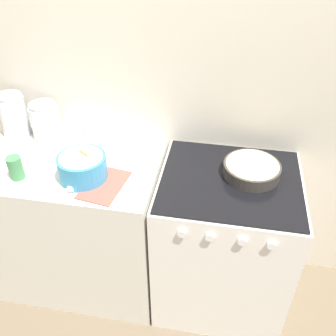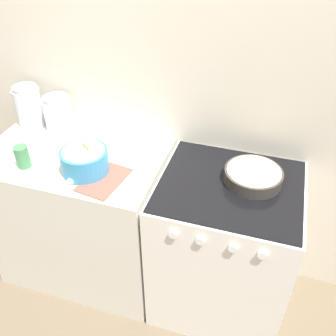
{
  "view_description": "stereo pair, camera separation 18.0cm",
  "coord_description": "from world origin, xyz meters",
  "px_view_note": "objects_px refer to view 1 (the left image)",
  "views": [
    {
      "loc": [
        0.31,
        -1.13,
        2.03
      ],
      "look_at": [
        0.06,
        0.28,
        0.94
      ],
      "focal_mm": 40.0,
      "sensor_mm": 36.0,
      "label": 1
    },
    {
      "loc": [
        0.49,
        -1.09,
        2.03
      ],
      "look_at": [
        0.06,
        0.28,
        0.94
      ],
      "focal_mm": 40.0,
      "sensor_mm": 36.0,
      "label": 2
    }
  ],
  "objects_px": {
    "storage_jar_left": "(14,118)",
    "tin_can": "(16,168)",
    "stove": "(223,242)",
    "storage_jar_middle": "(46,123)",
    "baking_pan": "(252,169)",
    "mixing_bowl": "(82,166)"
  },
  "relations": [
    {
      "from": "storage_jar_middle",
      "to": "tin_can",
      "type": "distance_m",
      "value": 0.38
    },
    {
      "from": "mixing_bowl",
      "to": "baking_pan",
      "type": "distance_m",
      "value": 0.82
    },
    {
      "from": "mixing_bowl",
      "to": "storage_jar_left",
      "type": "distance_m",
      "value": 0.61
    },
    {
      "from": "storage_jar_left",
      "to": "tin_can",
      "type": "xyz_separation_m",
      "value": [
        0.2,
        -0.38,
        -0.04
      ]
    },
    {
      "from": "baking_pan",
      "to": "storage_jar_left",
      "type": "xyz_separation_m",
      "value": [
        -1.32,
        0.15,
        0.07
      ]
    },
    {
      "from": "tin_can",
      "to": "mixing_bowl",
      "type": "bearing_deg",
      "value": 9.87
    },
    {
      "from": "baking_pan",
      "to": "mixing_bowl",
      "type": "bearing_deg",
      "value": -168.1
    },
    {
      "from": "mixing_bowl",
      "to": "stove",
      "type": "bearing_deg",
      "value": 9.02
    },
    {
      "from": "mixing_bowl",
      "to": "baking_pan",
      "type": "xyz_separation_m",
      "value": [
        0.8,
        0.17,
        -0.04
      ]
    },
    {
      "from": "stove",
      "to": "storage_jar_middle",
      "type": "relative_size",
      "value": 4.32
    },
    {
      "from": "stove",
      "to": "mixing_bowl",
      "type": "relative_size",
      "value": 2.91
    },
    {
      "from": "storage_jar_left",
      "to": "tin_can",
      "type": "height_order",
      "value": "storage_jar_left"
    },
    {
      "from": "baking_pan",
      "to": "storage_jar_middle",
      "type": "distance_m",
      "value": 1.14
    },
    {
      "from": "stove",
      "to": "mixing_bowl",
      "type": "distance_m",
      "value": 0.88
    },
    {
      "from": "mixing_bowl",
      "to": "storage_jar_middle",
      "type": "bearing_deg",
      "value": 135.75
    },
    {
      "from": "stove",
      "to": "mixing_bowl",
      "type": "xyz_separation_m",
      "value": [
        -0.71,
        -0.11,
        0.52
      ]
    },
    {
      "from": "baking_pan",
      "to": "tin_can",
      "type": "relative_size",
      "value": 2.36
    },
    {
      "from": "stove",
      "to": "storage_jar_middle",
      "type": "height_order",
      "value": "storage_jar_middle"
    },
    {
      "from": "mixing_bowl",
      "to": "baking_pan",
      "type": "bearing_deg",
      "value": 11.9
    },
    {
      "from": "baking_pan",
      "to": "tin_can",
      "type": "bearing_deg",
      "value": -168.68
    },
    {
      "from": "baking_pan",
      "to": "storage_jar_left",
      "type": "distance_m",
      "value": 1.33
    },
    {
      "from": "stove",
      "to": "tin_can",
      "type": "distance_m",
      "value": 1.15
    }
  ]
}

